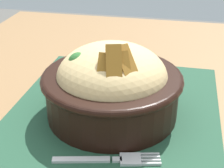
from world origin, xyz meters
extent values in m
cube|color=olive|center=(0.00, 0.00, 0.71)|extent=(1.11, 0.83, 0.04)
cylinder|color=brown|center=(-0.50, -0.35, 0.35)|extent=(0.04, 0.04, 0.69)
cube|color=#1E422D|center=(-0.03, -0.03, 0.73)|extent=(0.43, 0.32, 0.00)
cylinder|color=black|center=(-0.06, -0.03, 0.77)|extent=(0.19, 0.19, 0.07)
torus|color=black|center=(-0.06, -0.03, 0.79)|extent=(0.20, 0.20, 0.01)
ellipsoid|color=tan|center=(-0.06, -0.03, 0.79)|extent=(0.18, 0.18, 0.09)
sphere|color=#285C28|center=(-0.04, -0.07, 0.82)|extent=(0.03, 0.03, 0.03)
cylinder|color=orange|center=(-0.02, -0.03, 0.82)|extent=(0.04, 0.03, 0.01)
cylinder|color=orange|center=(-0.03, -0.03, 0.82)|extent=(0.02, 0.03, 0.01)
cylinder|color=orange|center=(-0.07, -0.04, 0.82)|extent=(0.02, 0.03, 0.01)
cube|color=brown|center=(-0.01, -0.03, 0.83)|extent=(0.04, 0.02, 0.04)
cube|color=brown|center=(-0.01, -0.02, 0.83)|extent=(0.05, 0.03, 0.05)
cube|color=brown|center=(-0.01, -0.01, 0.83)|extent=(0.04, 0.03, 0.04)
cube|color=brown|center=(-0.02, 0.00, 0.83)|extent=(0.05, 0.05, 0.05)
cube|color=#BABABA|center=(0.06, -0.04, 0.73)|extent=(0.02, 0.07, 0.00)
cube|color=#BABABA|center=(0.05, 0.00, 0.73)|extent=(0.01, 0.01, 0.00)
cube|color=#BABABA|center=(0.04, 0.02, 0.73)|extent=(0.03, 0.03, 0.00)
cube|color=#BABABA|center=(0.05, 0.04, 0.73)|extent=(0.01, 0.02, 0.00)
cube|color=#BABABA|center=(0.04, 0.04, 0.73)|extent=(0.01, 0.02, 0.00)
cube|color=#BABABA|center=(0.03, 0.04, 0.73)|extent=(0.01, 0.02, 0.00)
cube|color=#BABABA|center=(0.03, 0.04, 0.73)|extent=(0.01, 0.02, 0.00)
camera|label=1|loc=(0.37, 0.06, 1.01)|focal=54.49mm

